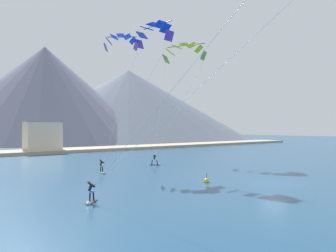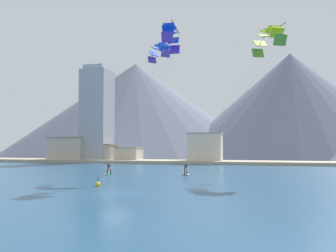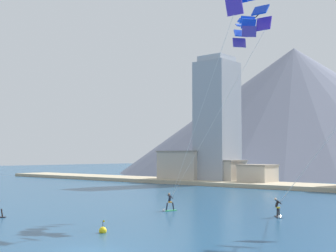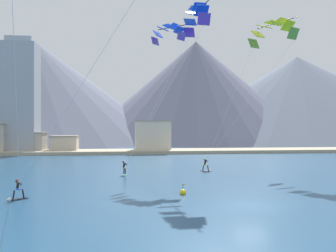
# 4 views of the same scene
# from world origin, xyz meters

# --- Properties ---
(ground_plane) EXTENTS (400.00, 400.00, 0.00)m
(ground_plane) POSITION_xyz_m (0.00, 0.00, 0.00)
(ground_plane) COLOR navy
(kitesurfer_near_lead) EXTENTS (1.38, 1.62, 1.79)m
(kitesurfer_near_lead) POSITION_xyz_m (1.48, 20.65, 0.55)
(kitesurfer_near_lead) COLOR black
(kitesurfer_near_lead) RESTS_ON ground
(kitesurfer_near_trail) EXTENTS (0.77, 1.79, 1.83)m
(kitesurfer_near_trail) POSITION_xyz_m (-9.13, 17.99, 0.57)
(kitesurfer_near_trail) COLOR #33B266
(kitesurfer_near_trail) RESTS_ON ground
(kitesurfer_mid_center) EXTENTS (1.55, 1.47, 1.70)m
(kitesurfer_mid_center) POSITION_xyz_m (-17.77, 4.28, 0.49)
(kitesurfer_mid_center) COLOR black
(kitesurfer_mid_center) RESTS_ON ground
(parafoil_kite_near_lead) EXTENTS (13.81, 9.44, 19.92)m
(parafoil_kite_near_lead) POSITION_xyz_m (12.68, 26.23, 20.02)
(parafoil_kite_near_lead) COLOR #57902F
(parafoil_kite_near_trail) EXTENTS (9.71, 6.99, 19.23)m
(parafoil_kite_near_trail) POSITION_xyz_m (-0.30, 19.05, 19.41)
(parafoil_kite_near_trail) COLOR #4E30BA
(parafoil_kite_distant_high_outer) EXTENTS (4.40, 4.51, 2.36)m
(parafoil_kite_distant_high_outer) POSITION_xyz_m (-3.19, 23.05, 18.49)
(parafoil_kite_distant_high_outer) COLOR #513DAB
(race_marker_buoy) EXTENTS (0.56, 0.56, 1.02)m
(race_marker_buoy) POSITION_xyz_m (-4.29, 5.00, 0.16)
(race_marker_buoy) COLOR yellow
(race_marker_buoy) RESTS_ON ground
(shoreline_strip) EXTENTS (180.00, 10.00, 0.70)m
(shoreline_strip) POSITION_xyz_m (0.00, 55.76, 0.35)
(shoreline_strip) COLOR tan
(shoreline_strip) RESTS_ON ground
(shore_building_harbour_front) EXTENTS (8.29, 6.08, 4.61)m
(shore_building_harbour_front) POSITION_xyz_m (-30.02, 58.79, 2.32)
(shore_building_harbour_front) COLOR #B7AD9E
(shore_building_harbour_front) RESTS_ON ground
(shore_building_promenade_mid) EXTENTS (8.15, 4.30, 7.24)m
(shore_building_promenade_mid) POSITION_xyz_m (-2.22, 57.71, 3.63)
(shore_building_promenade_mid) COLOR beige
(shore_building_promenade_mid) RESTS_ON ground
(shore_building_quay_east) EXTENTS (5.96, 5.52, 3.84)m
(shore_building_quay_east) POSITION_xyz_m (-21.75, 58.22, 1.93)
(shore_building_quay_east) COLOR beige
(shore_building_quay_east) RESTS_ON ground
(highrise_tower) EXTENTS (7.00, 7.00, 25.17)m
(highrise_tower) POSITION_xyz_m (-31.13, 58.96, 12.37)
(highrise_tower) COLOR #999EA8
(highrise_tower) RESTS_ON ground
(mountain_peak_west_ridge) EXTENTS (90.88, 90.88, 39.53)m
(mountain_peak_west_ridge) POSITION_xyz_m (20.24, 118.44, 19.76)
(mountain_peak_west_ridge) COLOR slate
(mountain_peak_west_ridge) RESTS_ON ground
(mountain_peak_central_summit) EXTENTS (110.69, 110.69, 39.76)m
(mountain_peak_central_summit) POSITION_xyz_m (-43.62, 121.07, 19.88)
(mountain_peak_central_summit) COLOR slate
(mountain_peak_central_summit) RESTS_ON ground
(mountain_peak_east_shoulder) EXTENTS (121.15, 121.15, 35.09)m
(mountain_peak_east_shoulder) POSITION_xyz_m (63.81, 121.42, 17.55)
(mountain_peak_east_shoulder) COLOR slate
(mountain_peak_east_shoulder) RESTS_ON ground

